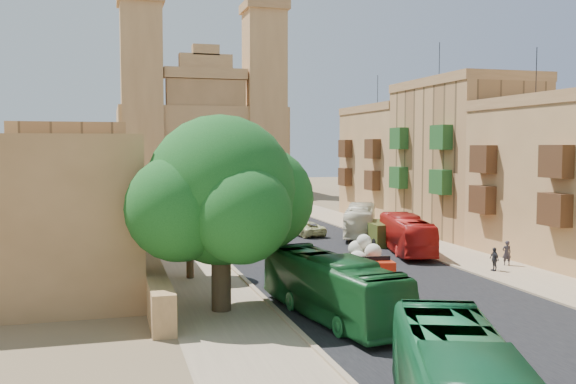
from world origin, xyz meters
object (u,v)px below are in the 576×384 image
car_dkblue (195,209)px  pedestrian_c (494,259)px  car_blue_b (217,200)px  ficus_tree (222,195)px  church (200,136)px  street_tree_b (170,200)px  street_tree_c (159,194)px  car_white_b (284,212)px  car_cream (305,229)px  pedestrian_a (507,253)px  olive_pickup (378,234)px  bus_cream_east (360,221)px  street_tree_a (190,218)px  red_truck (368,269)px  street_tree_d (151,190)px  car_blue_a (284,268)px  bus_green_north (331,287)px  car_white_a (253,236)px  bus_red_east (406,234)px

car_dkblue → pedestrian_c: 40.90m
car_blue_b → ficus_tree: bearing=-112.9°
church → street_tree_b: (-10.00, -54.61, -5.83)m
street_tree_c → car_white_b: bearing=20.5°
car_dkblue → pedestrian_c: pedestrian_c is taller
car_cream → pedestrian_c: bearing=99.3°
pedestrian_a → street_tree_b: bearing=-22.4°
olive_pickup → car_white_b: (-2.28, 20.01, -0.16)m
church → street_tree_c: (-10.00, -42.61, -6.19)m
bus_cream_east → car_blue_b: bus_cream_east is taller
street_tree_b → pedestrian_a: size_ratio=3.34×
street_tree_c → bus_cream_east: bearing=-31.6°
street_tree_a → street_tree_b: size_ratio=0.99×
ficus_tree → car_dkblue: bearing=84.2°
street_tree_a → red_truck: 11.16m
street_tree_a → bus_cream_east: (16.50, 13.84, -2.26)m
street_tree_c → church: bearing=76.8°
bus_cream_east → pedestrian_c: size_ratio=6.56×
car_cream → pedestrian_a: pedestrian_a is taller
street_tree_d → car_blue_a: street_tree_d is taller
car_blue_a → pedestrian_c: bearing=12.6°
olive_pickup → car_cream: size_ratio=0.98×
street_tree_b → car_blue_b: size_ratio=1.35×
church → bus_green_north: bearing=-93.6°
church → car_cream: church is taller
red_truck → olive_pickup: red_truck is taller
street_tree_b → olive_pickup: size_ratio=1.25×
church → bus_green_north: size_ratio=3.47×
car_dkblue → car_blue_b: size_ratio=1.12×
street_tree_b → bus_cream_east: size_ratio=0.56×
street_tree_d → bus_green_north: (5.09, -46.75, -1.43)m
street_tree_b → car_cream: (12.02, 3.52, -3.06)m
street_tree_b → olive_pickup: street_tree_b is taller
red_truck → street_tree_b: bearing=114.2°
bus_green_north → car_blue_b: bearing=77.5°
olive_pickup → car_white_a: size_ratio=1.13×
olive_pickup → bus_green_north: size_ratio=0.42×
car_white_b → pedestrian_a: pedestrian_a is taller
street_tree_a → car_white_a: (6.49, 12.00, -2.98)m
olive_pickup → car_blue_b: olive_pickup is taller
bus_cream_east → car_white_a: (-10.01, -1.84, -0.73)m
car_blue_a → car_dkblue: (-0.37, 37.03, 0.04)m
red_truck → bus_red_east: (8.01, 11.76, -0.01)m
street_tree_b → car_white_b: street_tree_b is taller
bus_green_north → car_white_b: bus_green_north is taller
street_tree_c → car_blue_a: 26.20m
church → ficus_tree: size_ratio=3.89×
bus_cream_east → car_blue_a: (-11.13, -15.33, -0.75)m
car_cream → car_dkblue: size_ratio=0.99×
street_tree_c → pedestrian_a: bearing=-51.1°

